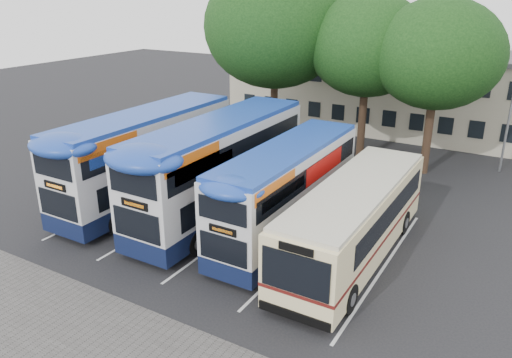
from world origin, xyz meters
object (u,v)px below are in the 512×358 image
at_px(tree_mid, 368,46).
at_px(bus_dd_mid, 221,164).
at_px(bus_dd_left, 148,153).
at_px(tree_left, 275,27).
at_px(bus_single, 355,216).
at_px(bus_dd_right, 288,188).
at_px(tree_right, 438,54).

height_order(tree_mid, bus_dd_mid, tree_mid).
xyz_separation_m(bus_dd_left, bus_dd_mid, (4.39, 0.30, 0.06)).
bearing_deg(tree_left, bus_single, -49.22).
distance_m(tree_mid, bus_dd_mid, 13.24).
distance_m(bus_dd_left, bus_dd_right, 8.17).
distance_m(tree_mid, bus_dd_left, 15.10).
distance_m(bus_dd_right, bus_single, 3.35).
bearing_deg(bus_dd_right, tree_right, 73.62).
bearing_deg(tree_left, bus_dd_left, -95.12).
bearing_deg(tree_right, tree_left, 179.89).
height_order(tree_right, bus_single, tree_right).
bearing_deg(tree_right, bus_single, -90.71).
distance_m(tree_left, bus_dd_left, 13.12).
height_order(tree_right, bus_dd_right, tree_right).
bearing_deg(tree_mid, tree_left, -174.87).
height_order(tree_left, bus_dd_right, tree_left).
height_order(bus_dd_left, bus_single, bus_dd_left).
xyz_separation_m(tree_left, tree_right, (10.56, -0.02, -1.14)).
xyz_separation_m(tree_left, bus_dd_mid, (3.34, -11.50, -5.58)).
height_order(bus_dd_right, bus_single, bus_dd_right).
bearing_deg(bus_dd_mid, bus_dd_left, -176.09).
xyz_separation_m(tree_mid, tree_right, (4.33, -0.58, -0.21)).
relative_size(bus_dd_left, bus_single, 1.04).
relative_size(bus_dd_left, bus_dd_mid, 0.98).
distance_m(tree_left, bus_dd_right, 14.96).
distance_m(bus_dd_mid, bus_dd_right, 3.80).
bearing_deg(bus_single, tree_mid, 108.32).
height_order(bus_dd_mid, bus_dd_right, bus_dd_mid).
bearing_deg(bus_dd_left, bus_dd_right, 0.25).
xyz_separation_m(tree_left, tree_mid, (6.23, 0.56, -0.93)).
xyz_separation_m(tree_right, bus_dd_left, (-11.61, -11.78, -4.51)).
relative_size(bus_dd_left, bus_dd_right, 1.12).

